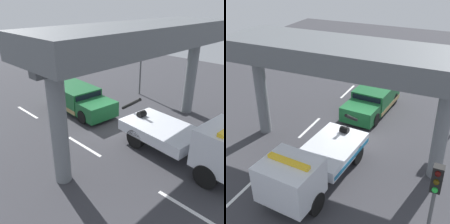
{
  "view_description": "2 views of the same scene",
  "coord_description": "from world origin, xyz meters",
  "views": [
    {
      "loc": [
        8.84,
        -9.45,
        6.89
      ],
      "look_at": [
        -0.18,
        -0.52,
        1.18
      ],
      "focal_mm": 40.03,
      "sensor_mm": 36.0,
      "label": 1
    },
    {
      "loc": [
        14.03,
        5.64,
        9.69
      ],
      "look_at": [
        0.43,
        -0.61,
        1.77
      ],
      "focal_mm": 49.05,
      "sensor_mm": 36.0,
      "label": 2
    }
  ],
  "objects": [
    {
      "name": "tow_truck_white",
      "position": [
        4.66,
        -0.06,
        1.2
      ],
      "size": [
        7.32,
        2.81,
        2.46
      ],
      "color": "silver",
      "rests_on": "ground"
    },
    {
      "name": "overpass_structure",
      "position": [
        1.42,
        0.0,
        5.12
      ],
      "size": [
        3.6,
        11.92,
        5.93
      ],
      "color": "slate",
      "rests_on": "ground"
    },
    {
      "name": "towed_van_green",
      "position": [
        -3.89,
        0.01,
        0.78
      ],
      "size": [
        5.34,
        2.54,
        1.58
      ],
      "color": "#195B2D",
      "rests_on": "ground"
    },
    {
      "name": "ground_plane",
      "position": [
        0.0,
        0.0,
        -0.05
      ],
      "size": [
        60.0,
        40.0,
        0.1
      ],
      "primitive_type": "cube",
      "color": "#38383D"
    },
    {
      "name": "lane_stripe_west",
      "position": [
        -6.0,
        -2.74,
        0.0
      ],
      "size": [
        2.6,
        0.16,
        0.01
      ],
      "primitive_type": "cube",
      "color": "silver",
      "rests_on": "ground"
    },
    {
      "name": "traffic_light_far",
      "position": [
        6.52,
        5.36,
        3.1
      ],
      "size": [
        0.39,
        0.32,
        4.25
      ],
      "color": "#515456",
      "rests_on": "ground"
    },
    {
      "name": "lane_stripe_east",
      "position": [
        6.0,
        -2.74,
        0.0
      ],
      "size": [
        2.6,
        0.16,
        0.01
      ],
      "primitive_type": "cube",
      "color": "silver",
      "rests_on": "ground"
    },
    {
      "name": "lane_stripe_mid",
      "position": [
        0.0,
        -2.74,
        0.0
      ],
      "size": [
        2.6,
        0.16,
        0.01
      ],
      "primitive_type": "cube",
      "color": "silver",
      "rests_on": "ground"
    }
  ]
}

